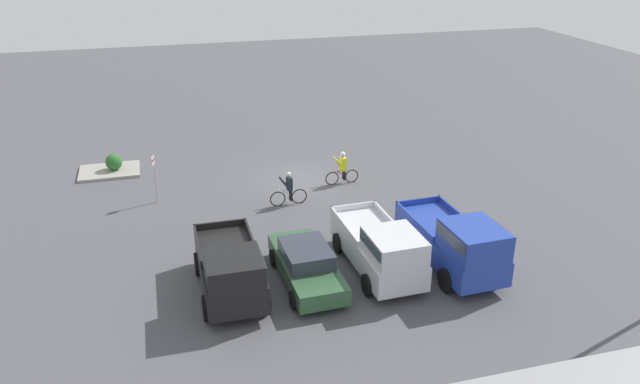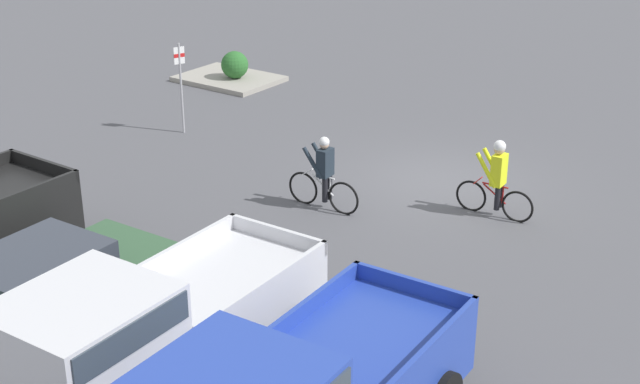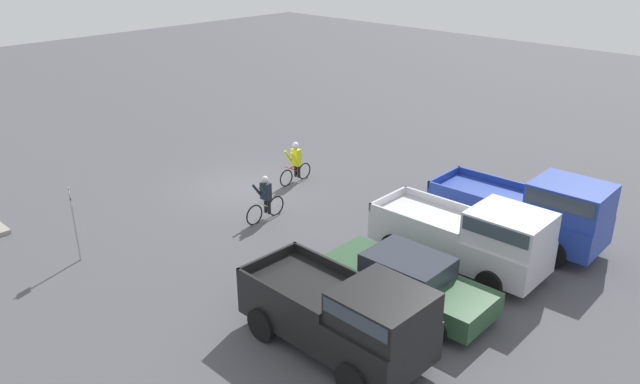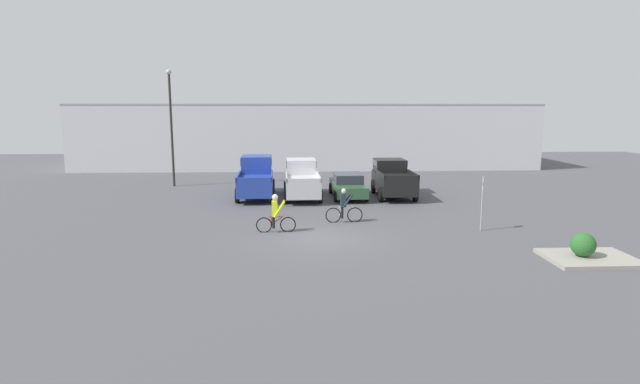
# 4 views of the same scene
# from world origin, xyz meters

# --- Properties ---
(ground_plane) EXTENTS (80.00, 80.00, 0.00)m
(ground_plane) POSITION_xyz_m (0.00, 0.00, 0.00)
(ground_plane) COLOR #4C4C51
(pickup_truck_0) EXTENTS (2.43, 5.63, 2.39)m
(pickup_truck_0) POSITION_xyz_m (-3.45, 10.34, 1.23)
(pickup_truck_0) COLOR #233D9E
(pickup_truck_0) RESTS_ON ground_plane
(pickup_truck_1) EXTENTS (2.30, 5.35, 2.21)m
(pickup_truck_1) POSITION_xyz_m (-0.64, 9.85, 1.14)
(pickup_truck_1) COLOR silver
(pickup_truck_1) RESTS_ON ground_plane
(sedan_0) EXTENTS (2.10, 4.84, 1.46)m
(sedan_0) POSITION_xyz_m (2.17, 9.58, 0.73)
(sedan_0) COLOR #2D5133
(sedan_0) RESTS_ON ground_plane
(pickup_truck_2) EXTENTS (2.25, 4.84, 2.18)m
(pickup_truck_2) POSITION_xyz_m (4.97, 9.88, 1.14)
(pickup_truck_2) COLOR black
(pickup_truck_2) RESTS_ON ground_plane
(cyclist_0) EXTENTS (1.79, 0.46, 1.66)m
(cyclist_0) POSITION_xyz_m (1.29, 2.80, 0.80)
(cyclist_0) COLOR black
(cyclist_0) RESTS_ON ground_plane
(cyclist_1) EXTENTS (1.75, 0.46, 1.72)m
(cyclist_1) POSITION_xyz_m (-1.88, 1.02, 0.87)
(cyclist_1) COLOR black
(cyclist_1) RESTS_ON ground_plane
(fire_lane_sign) EXTENTS (0.13, 0.29, 2.43)m
(fire_lane_sign) POSITION_xyz_m (7.24, 0.89, 1.47)
(fire_lane_sign) COLOR #9E9EA3
(fire_lane_sign) RESTS_ON ground_plane
(curb_island) EXTENTS (3.07, 2.28, 0.15)m
(curb_island) POSITION_xyz_m (9.55, -3.64, 0.07)
(curb_island) COLOR gray
(curb_island) RESTS_ON ground_plane
(shrub) EXTENTS (0.86, 0.86, 0.86)m
(shrub) POSITION_xyz_m (9.28, -3.62, 0.58)
(shrub) COLOR #286028
(shrub) RESTS_ON curb_island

